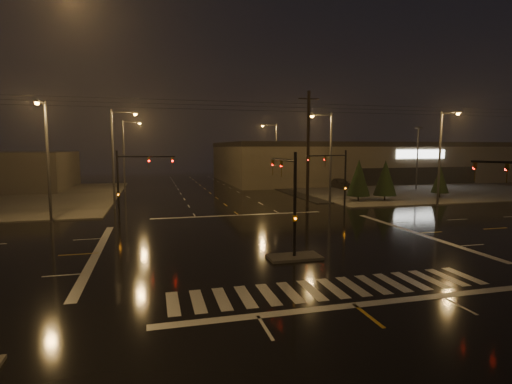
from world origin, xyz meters
TOP-DOWN VIEW (x-y plane):
  - ground at (0.00, 0.00)m, footprint 140.00×140.00m
  - sidewalk_ne at (30.00, 30.00)m, footprint 36.00×36.00m
  - median_island at (0.00, -4.00)m, footprint 3.00×1.60m
  - crosswalk at (0.00, -9.00)m, footprint 15.00×2.60m
  - stop_bar_near at (0.00, -11.00)m, footprint 16.00×0.50m
  - stop_bar_far at (0.00, 11.00)m, footprint 16.00×0.50m
  - parking_lot at (35.00, 28.00)m, footprint 50.00×24.00m
  - retail_building at (35.00, 45.99)m, footprint 60.20×28.30m
  - signal_mast_median at (0.00, -3.07)m, footprint 0.25×4.59m
  - signal_mast_ne at (9.50, 10.14)m, footprint 4.84×1.86m
  - signal_mast_nw at (-9.50, 10.14)m, footprint 4.84×1.86m
  - streetlight_1 at (-11.18, 18.00)m, footprint 2.77×0.32m
  - streetlight_2 at (-11.18, 34.00)m, footprint 2.77×0.32m
  - streetlight_3 at (11.18, 16.00)m, footprint 2.77×0.32m
  - streetlight_4 at (11.18, 36.00)m, footprint 2.77×0.32m
  - streetlight_5 at (-16.00, 11.18)m, footprint 0.32×2.77m
  - streetlight_6 at (22.00, 11.18)m, footprint 0.32×2.77m
  - utility_pole_1 at (8.00, 14.00)m, footprint 2.20×0.32m
  - conifer_0 at (15.45, 16.78)m, footprint 2.68×2.68m
  - conifer_1 at (18.60, 16.29)m, footprint 2.64×2.64m
  - conifer_2 at (26.71, 16.97)m, footprint 2.10×2.10m
  - car_parked at (20.05, 30.56)m, footprint 2.22×4.96m

SIDE VIEW (x-z plane):
  - ground at x=0.00m, z-range 0.00..0.00m
  - crosswalk at x=0.00m, z-range 0.00..0.01m
  - stop_bar_near at x=0.00m, z-range 0.00..0.01m
  - stop_bar_far at x=0.00m, z-range 0.00..0.01m
  - parking_lot at x=35.00m, z-range 0.00..0.08m
  - sidewalk_ne at x=30.00m, z-range 0.00..0.12m
  - median_island at x=0.00m, z-range 0.00..0.15m
  - car_parked at x=20.05m, z-range 0.00..1.66m
  - conifer_2 at x=26.71m, z-range 0.35..4.32m
  - conifer_1 at x=18.60m, z-range 0.35..5.17m
  - conifer_0 at x=15.45m, z-range 0.35..5.23m
  - signal_mast_median at x=0.00m, z-range 0.75..6.75m
  - signal_mast_ne at x=9.50m, z-range 0.79..6.79m
  - signal_mast_nw at x=-9.50m, z-range 0.79..6.79m
  - retail_building at x=35.00m, z-range 0.24..7.44m
  - streetlight_1 at x=-11.18m, z-range 0.80..10.80m
  - streetlight_2 at x=-11.18m, z-range 0.80..10.80m
  - streetlight_3 at x=11.18m, z-range 0.80..10.80m
  - streetlight_4 at x=11.18m, z-range 0.80..10.80m
  - streetlight_5 at x=-16.00m, z-range 0.80..10.80m
  - streetlight_6 at x=22.00m, z-range 0.80..10.80m
  - utility_pole_1 at x=8.00m, z-range 0.13..12.13m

